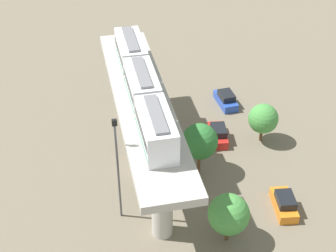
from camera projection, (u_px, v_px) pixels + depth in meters
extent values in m
plane|color=#706654|center=(145.00, 167.00, 54.69)|extent=(120.00, 120.00, 0.00)
cylinder|color=#B7B2AA|center=(130.00, 90.00, 59.76)|extent=(1.90, 1.90, 7.87)
cylinder|color=#B7B2AA|center=(144.00, 138.00, 52.36)|extent=(1.90, 1.90, 7.87)
cylinder|color=#B7B2AA|center=(162.00, 202.00, 44.96)|extent=(1.90, 1.90, 7.87)
cube|color=#B7B2AA|center=(142.00, 103.00, 49.80)|extent=(5.20, 28.85, 0.80)
cube|color=white|center=(131.00, 53.00, 54.01)|extent=(2.60, 6.60, 3.00)
cube|color=black|center=(131.00, 51.00, 53.86)|extent=(2.64, 6.07, 0.70)
cube|color=#1E8C4C|center=(131.00, 59.00, 54.45)|extent=(2.64, 6.34, 0.24)
cube|color=slate|center=(130.00, 39.00, 53.05)|extent=(1.10, 5.61, 0.24)
cube|color=white|center=(142.00, 87.00, 48.53)|extent=(2.60, 6.60, 3.00)
cube|color=black|center=(142.00, 85.00, 48.38)|extent=(2.64, 6.07, 0.70)
cube|color=#1E8C4C|center=(142.00, 94.00, 48.97)|extent=(2.64, 6.34, 0.24)
cube|color=slate|center=(142.00, 72.00, 47.57)|extent=(1.10, 5.61, 0.24)
cube|color=white|center=(156.00, 130.00, 43.05)|extent=(2.60, 6.60, 3.00)
cube|color=black|center=(156.00, 127.00, 42.90)|extent=(2.64, 6.07, 0.70)
cube|color=#1E8C4C|center=(156.00, 137.00, 43.49)|extent=(2.64, 6.34, 0.24)
cube|color=slate|center=(156.00, 114.00, 42.09)|extent=(1.10, 5.61, 0.24)
cube|color=red|center=(218.00, 136.00, 58.36)|extent=(2.36, 4.41, 1.00)
cube|color=black|center=(218.00, 130.00, 57.72)|extent=(1.94, 2.50, 0.76)
cube|color=orange|center=(284.00, 205.00, 49.41)|extent=(2.31, 4.39, 1.00)
cube|color=black|center=(286.00, 200.00, 48.78)|extent=(1.92, 2.49, 0.76)
cube|color=#284CB7|center=(226.00, 101.00, 64.14)|extent=(2.09, 4.32, 1.00)
cube|color=black|center=(226.00, 96.00, 63.51)|extent=(1.80, 2.41, 0.76)
cylinder|color=brown|center=(199.00, 160.00, 53.36)|extent=(0.36, 0.36, 2.91)
sphere|color=#2D7233|center=(200.00, 141.00, 51.89)|extent=(3.75, 3.75, 3.75)
cylinder|color=brown|center=(227.00, 231.00, 46.00)|extent=(0.36, 0.36, 2.16)
sphere|color=#479342|center=(229.00, 214.00, 44.75)|extent=(3.72, 3.72, 3.72)
cylinder|color=brown|center=(261.00, 133.00, 57.86)|extent=(0.36, 0.36, 2.09)
sphere|color=#479342|center=(263.00, 119.00, 56.70)|extent=(3.35, 3.35, 3.35)
cylinder|color=#4C4C51|center=(118.00, 173.00, 45.85)|extent=(0.20, 0.20, 10.67)
cube|color=black|center=(114.00, 123.00, 42.52)|extent=(0.44, 0.28, 0.60)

